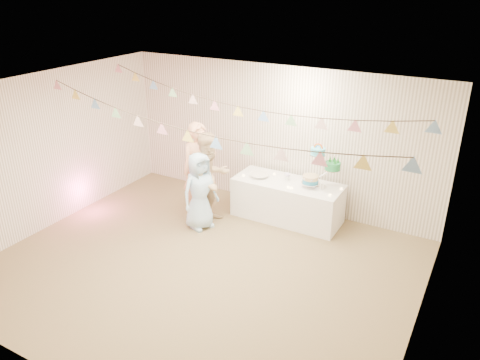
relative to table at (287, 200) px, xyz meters
The scene contains 25 objects.
floor 2.10m from the table, 103.11° to the right, with size 6.00×6.00×0.00m, color brown.
ceiling 3.06m from the table, 103.11° to the right, with size 6.00×6.00×0.00m, color white.
back_wall 1.16m from the table, 134.23° to the left, with size 6.00×6.00×0.00m, color white.
front_wall 4.64m from the table, 95.94° to the right, with size 6.00×6.00×0.00m, color white.
left_wall 4.12m from the table, 149.83° to the right, with size 5.00×5.00×0.00m, color white.
right_wall 3.37m from the table, 38.57° to the right, with size 5.00×5.00×0.00m, color white.
table is the anchor object (origin of this frame).
cake_stand 0.94m from the table, ahead, with size 0.65×0.38×0.73m, color silver, non-canonical shape.
cake_bottom 0.63m from the table, ahead, with size 0.31×0.31×0.15m, color teal, non-canonical shape.
cake_middle 1.06m from the table, 10.86° to the left, with size 0.27×0.27×0.22m, color #1C8240, non-canonical shape.
cake_top_tier 1.13m from the table, ahead, with size 0.25×0.25×0.19m, color #46C4DC, non-canonical shape.
platter 0.67m from the table, behind, with size 0.32×0.32×0.02m, color white.
posy 0.47m from the table, 128.51° to the left, with size 0.12×0.12×0.14m, color white, non-canonical shape.
person_adult_a 1.63m from the table, 157.31° to the right, with size 0.63×0.41×1.72m, color #F4AB7F.
person_adult_b 1.42m from the table, 145.54° to the right, with size 0.79×0.62×1.63m, color tan.
person_child 1.57m from the table, 139.35° to the right, with size 0.66×0.43×1.35m, color #ADD6F6.
bunting_back 2.25m from the table, 117.12° to the right, with size 5.60×1.10×0.40m, color pink, non-canonical shape.
bunting_front 3.00m from the table, 101.96° to the right, with size 5.60×0.90×0.36m, color #72A5E5, non-canonical shape.
tealight_0 0.89m from the table, 169.38° to the right, with size 0.04×0.04×0.03m, color #FFD88C.
tealight_1 0.54m from the table, 152.78° to the left, with size 0.04×0.04×0.03m, color #FFD88C.
tealight_2 0.44m from the table, 65.56° to the right, with size 0.04×0.04×0.03m, color #FFD88C.
tealight_3 0.55m from the table, 32.15° to the left, with size 0.04×0.04×0.03m, color #FFD88C.
tealight_4 0.92m from the table, 12.38° to the right, with size 0.04×0.04×0.03m, color #FFD88C.
tealight_5 0.98m from the table, ahead, with size 0.04×0.04×0.03m, color #FFD88C.
tealight_6 0.46m from the table, 54.01° to the right, with size 0.04×0.04×0.03m, color #FFD88C.
Camera 1 is at (3.37, -4.83, 3.97)m, focal length 35.00 mm.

